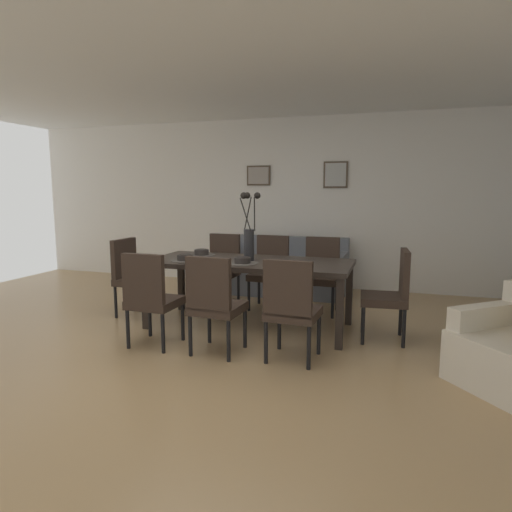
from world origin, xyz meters
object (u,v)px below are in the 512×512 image
Objects in this scene: dining_chair_near_right at (222,265)px; dining_chair_head_east at (392,291)px; dining_table at (249,267)px; bowl_far_left at (242,260)px; framed_picture_left at (259,176)px; dining_chair_far_left at (214,300)px; framed_picture_center at (336,175)px; bowl_near_left at (185,257)px; dining_chair_mid_right at (321,271)px; dining_chair_mid_left at (291,305)px; dining_chair_near_left at (151,295)px; dining_chair_far_right at (270,268)px; centerpiece_vase at (249,235)px; dining_chair_head_west at (132,273)px; bowl_near_right at (202,252)px; sofa at (284,273)px.

dining_chair_near_right is 2.34m from dining_chair_head_east.
dining_table is 12.94× the size of bowl_far_left.
dining_table is 1.50m from dining_chair_head_east.
dining_chair_far_left is at bearing -79.66° from framed_picture_left.
dining_chair_far_left is 5.41× the size of bowl_far_left.
bowl_near_left is at bearing -117.08° from framed_picture_center.
framed_picture_left reaches higher than dining_chair_mid_right.
dining_table is at bearing 88.31° from dining_chair_far_left.
framed_picture_left is 0.97× the size of framed_picture_center.
dining_chair_mid_left is 5.41× the size of bowl_far_left.
dining_chair_near_left is 1.89m from dining_chair_far_right.
centerpiece_vase is 1.87× the size of framed_picture_center.
dining_chair_head_west is at bearing 131.08° from dining_chair_near_left.
bowl_near_left is at bearing -90.00° from bowl_near_right.
dining_chair_near_left is 0.66m from dining_chair_far_left.
bowl_near_left is at bearing -140.44° from dining_chair_mid_right.
centerpiece_vase is 0.74m from bowl_near_left.
sofa is 1.66m from framed_picture_center.
dining_chair_head_west is at bearing -134.05° from dining_chair_near_right.
dining_chair_head_west is (-1.49, 0.02, -0.16)m from dining_table.
bowl_near_right is at bearing 88.86° from dining_chair_near_left.
framed_picture_left reaches higher than dining_chair_mid_left.
dining_chair_mid_left is 3.58m from framed_picture_left.
dining_table is at bearing -75.04° from framed_picture_left.
dining_chair_mid_left is 0.97m from bowl_far_left.
dining_chair_near_left is 2.41× the size of framed_picture_left.
centerpiece_vase is at bearing -104.95° from framed_picture_center.
dining_chair_mid_left is at bearing 1.70° from dining_chair_near_left.
bowl_far_left is (-0.00, -0.21, 0.11)m from dining_table.
dining_chair_mid_left reaches higher than dining_table.
dining_chair_far_left is 1.77m from dining_chair_far_right.
dining_chair_mid_left is 2.34m from dining_chair_head_west.
dining_chair_near_right is at bearing 128.03° from dining_chair_mid_left.
dining_table is at bearing -124.65° from centerpiece_vase.
dining_chair_far_left is at bearing -176.55° from dining_chair_mid_left.
dining_chair_head_west is at bearing 157.78° from dining_chair_mid_left.
dining_chair_head_east is at bearing 22.35° from dining_chair_near_left.
dining_chair_mid_right is (1.33, 1.76, 0.00)m from dining_chair_near_left.
dining_chair_near_left is at bearing -127.13° from centerpiece_vase.
bowl_near_right is at bearing -91.58° from framed_picture_left.
dining_chair_far_left is at bearing -60.41° from bowl_near_right.
dining_chair_mid_right is 1.85m from framed_picture_center.
dining_chair_head_east is 5.41× the size of bowl_near_left.
dining_chair_head_west is 1.57m from centerpiece_vase.
centerpiece_vase is 0.32m from bowl_far_left.
bowl_near_right is (-0.63, 1.12, 0.27)m from dining_chair_far_left.
dining_chair_near_left and dining_chair_far_right have the same top height.
framed_picture_left is (0.88, 2.23, 1.22)m from dining_chair_head_west.
dining_chair_near_right reaches higher than dining_table.
dining_chair_head_east is at bearing -68.48° from framed_picture_center.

